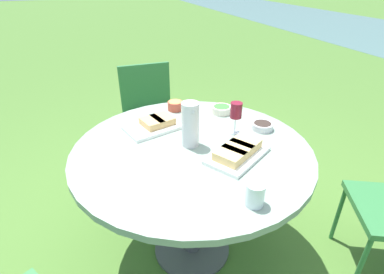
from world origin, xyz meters
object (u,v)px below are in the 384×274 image
object	(u,v)px
chair_far_back	(149,109)
wine_glass	(236,112)
water_pitcher	(191,124)
dining_table	(192,164)

from	to	relation	value
chair_far_back	wine_glass	xyz separation A→B (m)	(1.04, 0.29, 0.38)
chair_far_back	water_pitcher	distance (m)	1.15
chair_far_back	dining_table	bearing A→B (deg)	0.28
dining_table	wine_glass	distance (m)	0.38
chair_far_back	water_pitcher	size ratio (longest dim) A/B	3.71
water_pitcher	wine_glass	distance (m)	0.28
dining_table	wine_glass	size ratio (longest dim) A/B	6.80
dining_table	water_pitcher	xyz separation A→B (m)	(-0.03, 0.00, 0.23)
dining_table	chair_far_back	world-z (taller)	chair_far_back
dining_table	water_pitcher	bearing A→B (deg)	171.01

